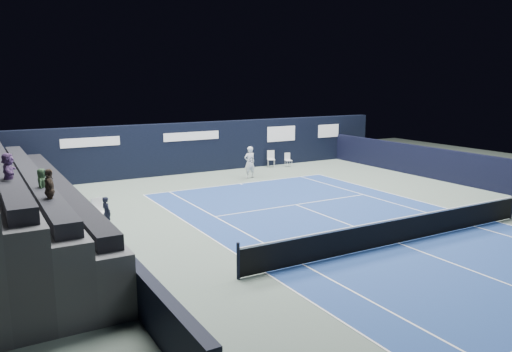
# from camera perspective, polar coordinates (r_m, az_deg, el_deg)

# --- Properties ---
(ground) EXTENTS (48.00, 48.00, 0.00)m
(ground) POSITION_cam_1_polar(r_m,az_deg,el_deg) (19.77, 11.83, -5.95)
(ground) COLOR #5B6C5F
(ground) RESTS_ON ground
(court_surface) EXTENTS (10.97, 23.77, 0.01)m
(court_surface) POSITION_cam_1_polar(r_m,az_deg,el_deg) (18.41, 16.00, -7.41)
(court_surface) COLOR navy
(court_surface) RESTS_ON ground
(enclosure_wall_right) EXTENTS (0.30, 22.00, 1.80)m
(enclosure_wall_right) POSITION_cam_1_polar(r_m,az_deg,el_deg) (29.79, 21.93, 0.92)
(enclosure_wall_right) COLOR black
(enclosure_wall_right) RESTS_ON ground
(folding_chair_back_a) EXTENTS (0.63, 0.65, 1.09)m
(folding_chair_back_a) POSITION_cam_1_polar(r_m,az_deg,el_deg) (33.07, 1.71, 2.32)
(folding_chair_back_a) COLOR silver
(folding_chair_back_a) RESTS_ON ground
(folding_chair_back_b) EXTENTS (0.45, 0.43, 0.91)m
(folding_chair_back_b) POSITION_cam_1_polar(r_m,az_deg,el_deg) (33.21, 3.67, 1.98)
(folding_chair_back_b) COLOR silver
(folding_chair_back_b) RESTS_ON ground
(line_judge_chair) EXTENTS (0.58, 0.57, 1.08)m
(line_judge_chair) POSITION_cam_1_polar(r_m,az_deg,el_deg) (20.73, -17.53, -3.68)
(line_judge_chair) COLOR white
(line_judge_chair) RESTS_ON ground
(line_judge) EXTENTS (0.42, 0.53, 1.28)m
(line_judge) POSITION_cam_1_polar(r_m,az_deg,el_deg) (20.03, -16.71, -4.06)
(line_judge) COLOR black
(line_judge) RESTS_ON ground
(court_markings) EXTENTS (11.03, 23.83, 0.00)m
(court_markings) POSITION_cam_1_polar(r_m,az_deg,el_deg) (18.41, 16.00, -7.39)
(court_markings) COLOR white
(court_markings) RESTS_ON court_surface
(tennis_net) EXTENTS (12.90, 0.10, 1.10)m
(tennis_net) POSITION_cam_1_polar(r_m,az_deg,el_deg) (18.26, 16.08, -5.90)
(tennis_net) COLOR black
(tennis_net) RESTS_ON ground
(back_sponsor_wall) EXTENTS (26.00, 0.63, 3.10)m
(back_sponsor_wall) POSITION_cam_1_polar(r_m,az_deg,el_deg) (31.51, -5.86, 3.36)
(back_sponsor_wall) COLOR black
(back_sponsor_wall) RESTS_ON ground
(side_barrier_left) EXTENTS (0.33, 22.00, 1.20)m
(side_barrier_left) POSITION_cam_1_polar(r_m,az_deg,el_deg) (18.97, -19.10, -5.16)
(side_barrier_left) COLOR black
(side_barrier_left) RESTS_ON ground
(tennis_player) EXTENTS (0.68, 0.84, 1.87)m
(tennis_player) POSITION_cam_1_polar(r_m,az_deg,el_deg) (29.16, -0.73, 1.58)
(tennis_player) COLOR white
(tennis_player) RESTS_ON ground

